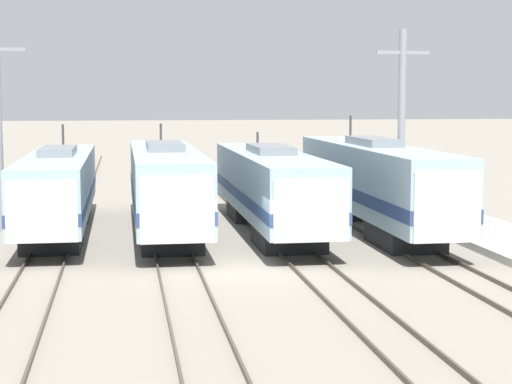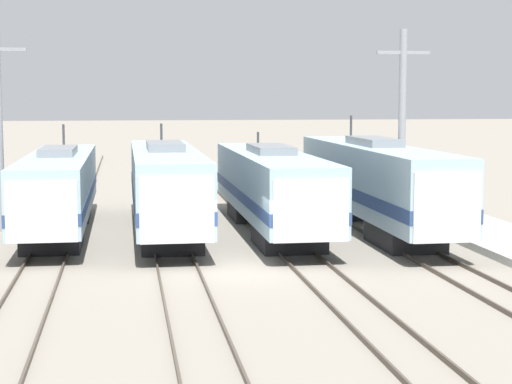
# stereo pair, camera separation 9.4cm
# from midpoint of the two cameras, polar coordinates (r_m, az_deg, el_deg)

# --- Properties ---
(ground_plane) EXTENTS (400.00, 400.00, 0.00)m
(ground_plane) POSITION_cam_midpoint_polar(r_m,az_deg,el_deg) (31.19, -0.87, -5.10)
(ground_plane) COLOR gray
(rail_pair_far_left) EXTENTS (1.51, 120.00, 0.15)m
(rail_pair_far_left) POSITION_cam_midpoint_polar(r_m,az_deg,el_deg) (31.03, -14.25, -5.22)
(rail_pair_far_left) COLOR #4C4238
(rail_pair_far_left) RESTS_ON ground_plane
(rail_pair_center_left) EXTENTS (1.51, 120.00, 0.15)m
(rail_pair_center_left) POSITION_cam_midpoint_polar(r_m,az_deg,el_deg) (30.94, -5.31, -5.08)
(rail_pair_center_left) COLOR #4C4238
(rail_pair_center_left) RESTS_ON ground_plane
(rail_pair_center_right) EXTENTS (1.51, 120.00, 0.15)m
(rail_pair_center_right) POSITION_cam_midpoint_polar(r_m,az_deg,el_deg) (31.60, 3.47, -4.82)
(rail_pair_center_right) COLOR #4C4238
(rail_pair_center_right) RESTS_ON ground_plane
(rail_pair_far_right) EXTENTS (1.51, 120.00, 0.15)m
(rail_pair_far_right) POSITION_cam_midpoint_polar(r_m,az_deg,el_deg) (32.95, 11.70, -4.48)
(rail_pair_far_right) COLOR #4C4238
(rail_pair_far_right) RESTS_ON ground_plane
(locomotive_far_left) EXTENTS (2.82, 17.01, 4.84)m
(locomotive_far_left) POSITION_cam_midpoint_polar(r_m,az_deg,el_deg) (39.59, -13.14, 0.15)
(locomotive_far_left) COLOR #232326
(locomotive_far_left) RESTS_ON ground_plane
(locomotive_center_left) EXTENTS (2.95, 17.25, 4.88)m
(locomotive_center_left) POSITION_cam_midpoint_polar(r_m,az_deg,el_deg) (38.79, -6.11, 0.32)
(locomotive_center_left) COLOR #232326
(locomotive_center_left) RESTS_ON ground_plane
(locomotive_center_right) EXTENTS (3.07, 17.39, 4.45)m
(locomotive_center_right) POSITION_cam_midpoint_polar(r_m,az_deg,el_deg) (38.97, 1.01, 0.27)
(locomotive_center_right) COLOR #232326
(locomotive_center_right) RESTS_ON ground_plane
(locomotive_far_right) EXTENTS (2.79, 18.65, 5.26)m
(locomotive_far_right) POSITION_cam_midpoint_polar(r_m,az_deg,el_deg) (39.79, 7.92, 0.56)
(locomotive_far_right) COLOR #232326
(locomotive_far_right) RESTS_ON ground_plane
(catenary_tower_right) EXTENTS (2.66, 0.37, 9.49)m
(catenary_tower_right) POSITION_cam_midpoint_polar(r_m,az_deg,el_deg) (42.76, 9.61, 4.56)
(catenary_tower_right) COLOR gray
(catenary_tower_right) RESTS_ON ground_plane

